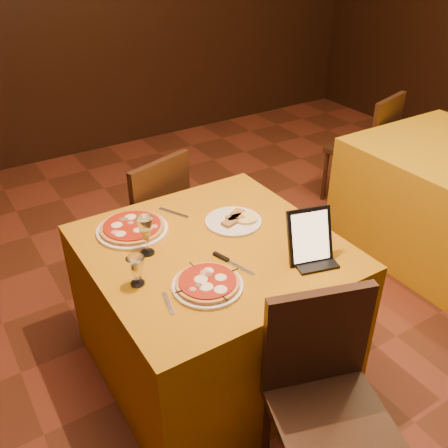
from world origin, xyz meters
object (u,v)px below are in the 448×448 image
water_glass (136,271)px  tablet (310,236)px  chair_main_near (331,419)px  pizza_far (132,228)px  chair_main_far (143,221)px  side_table (443,198)px  chair_side_far (359,148)px  main_table (213,308)px  pizza_near (208,284)px  wine_glass (146,235)px

water_glass → tablet: tablet is taller
chair_main_near → pizza_far: chair_main_near is taller
chair_main_near → chair_main_far: size_ratio=1.00×
side_table → chair_main_far: size_ratio=1.21×
chair_main_near → chair_side_far: size_ratio=1.00×
tablet → chair_main_near: bearing=-104.3°
main_table → chair_main_near: chair_main_near is taller
side_table → pizza_far: 2.24m
pizza_far → tablet: 0.85m
chair_side_far → water_glass: 2.57m
main_table → pizza_near: pizza_near is taller
main_table → chair_main_far: bearing=90.0°
side_table → pizza_far: (-2.20, 0.19, 0.39)m
pizza_near → wine_glass: 0.37m
chair_main_near → pizza_far: size_ratio=2.65×
chair_main_near → pizza_near: 0.69m
pizza_far → wine_glass: size_ratio=1.81×
wine_glass → pizza_far: bearing=85.5°
chair_main_near → chair_side_far: bearing=60.3°
wine_glass → water_glass: size_ratio=1.46×
chair_main_near → tablet: (0.30, 0.53, 0.41)m
chair_main_near → pizza_near: bearing=124.3°
chair_main_far → pizza_far: bearing=46.5°
chair_main_near → wine_glass: size_ratio=4.79×
side_table → water_glass: water_glass is taller
chair_side_far → wine_glass: wine_glass is taller
tablet → wine_glass: bearing=159.7°
main_table → water_glass: water_glass is taller
pizza_near → water_glass: (-0.23, 0.17, 0.05)m
water_glass → pizza_near: bearing=-36.6°
main_table → side_table: bearing=3.5°
main_table → chair_main_far: chair_main_far is taller
chair_side_far → wine_glass: bearing=4.6°
side_table → chair_main_near: (-1.94, -0.96, 0.08)m
chair_main_far → chair_side_far: (1.94, 0.09, 0.00)m
main_table → pizza_far: size_ratio=3.21×
chair_main_far → chair_side_far: bearing=165.9°
wine_glass → tablet: tablet is taller
pizza_near → pizza_far: 0.57m
chair_main_far → main_table: bearing=73.2°
main_table → wine_glass: (-0.28, 0.10, 0.47)m
main_table → tablet: tablet is taller
wine_glass → tablet: size_ratio=0.78×
main_table → water_glass: size_ratio=8.46×
chair_side_far → pizza_far: (-2.20, -0.61, 0.31)m
side_table → tablet: (-1.63, -0.43, 0.49)m
pizza_far → water_glass: water_glass is taller
chair_side_far → main_table: bearing=9.7°
water_glass → main_table: bearing=10.5°
pizza_far → chair_main_near: bearing=-77.2°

